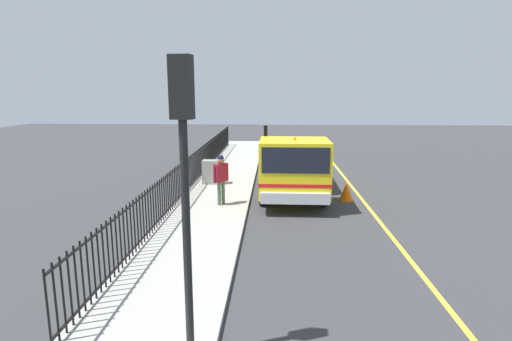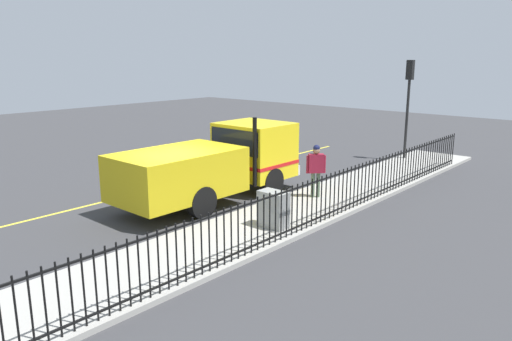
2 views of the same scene
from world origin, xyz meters
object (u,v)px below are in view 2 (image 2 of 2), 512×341
(work_truck, at_px, (221,160))
(traffic_cone, at_px, (197,175))
(utility_cabinet, at_px, (273,209))
(traffic_light_near, at_px, (409,90))
(worker_standing, at_px, (316,165))

(work_truck, xyz_separation_m, traffic_cone, (-1.98, 0.70, -0.95))
(work_truck, xyz_separation_m, utility_cabinet, (3.31, -1.32, -0.69))
(work_truck, distance_m, traffic_cone, 2.30)
(utility_cabinet, bearing_deg, traffic_cone, 159.12)
(utility_cabinet, bearing_deg, traffic_light_near, 97.03)
(work_truck, distance_m, utility_cabinet, 3.63)
(work_truck, relative_size, traffic_cone, 9.20)
(traffic_light_near, xyz_separation_m, traffic_cone, (-3.92, -9.13, -2.84))
(traffic_cone, bearing_deg, worker_standing, 14.28)
(utility_cabinet, height_order, traffic_cone, utility_cabinet)
(worker_standing, relative_size, traffic_cone, 2.40)
(work_truck, distance_m, traffic_light_near, 10.19)
(worker_standing, distance_m, traffic_light_near, 8.25)
(worker_standing, distance_m, traffic_cone, 4.71)
(work_truck, xyz_separation_m, worker_standing, (2.52, 1.84, -0.13))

